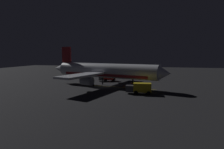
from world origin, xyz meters
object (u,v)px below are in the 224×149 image
Objects in this scene: traffic_cone_near_right at (139,82)px; airliner at (104,71)px; traffic_cone_near_left at (124,86)px; catering_truck at (107,78)px; baggage_truck at (140,88)px; traffic_cone_under_wing at (131,83)px; ground_crew_worker at (142,88)px.

airliner is at bearing -47.66° from traffic_cone_near_right.
catering_truck is at bearing -143.87° from traffic_cone_near_left.
baggage_truck is at bearing 35.20° from catering_truck.
traffic_cone_near_right and traffic_cone_under_wing have the same top height.
airliner is 6.23× the size of catering_truck.
traffic_cone_under_wing is at bearing 169.94° from traffic_cone_near_left.
baggage_truck is (8.40, 11.43, -3.13)m from airliner.
ground_crew_worker reaches higher than traffic_cone_near_left.
baggage_truck is 0.99× the size of catering_truck.
ground_crew_worker is 7.57m from traffic_cone_near_left.
airliner is 22.08× the size of ground_crew_worker.
ground_crew_worker is at bearing 63.67° from airliner.
baggage_truck is 11.04× the size of traffic_cone_near_right.
traffic_cone_near_right is 1.00× the size of traffic_cone_under_wing.
traffic_cone_near_left is (0.52, 6.14, -4.17)m from airliner.
airliner reaches higher than traffic_cone_near_left.
catering_truck reaches higher than ground_crew_worker.
airliner reaches higher than ground_crew_worker.
airliner is at bearing -94.87° from traffic_cone_near_left.
traffic_cone_near_left is at bearing -146.13° from baggage_truck.
airliner is at bearing -49.89° from traffic_cone_under_wing.
traffic_cone_near_right is (-17.03, -1.95, -1.05)m from baggage_truck.
airliner reaches higher than traffic_cone_under_wing.
baggage_truck reaches higher than catering_truck.
airliner reaches higher than catering_truck.
baggage_truck is at bearing 53.69° from airliner.
ground_crew_worker reaches higher than traffic_cone_near_right.
traffic_cone_near_right is at bearing -173.46° from baggage_truck.
traffic_cone_near_right is (-8.63, 9.48, -4.17)m from airliner.
baggage_truck is 11.04× the size of traffic_cone_near_left.
traffic_cone_near_left and traffic_cone_near_right have the same top height.
catering_truck reaches higher than traffic_cone_near_right.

